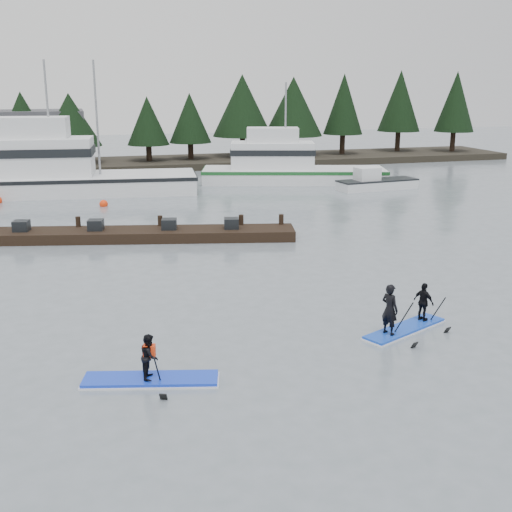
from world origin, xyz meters
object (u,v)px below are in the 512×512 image
object	(u,v)px
fishing_boat_medium	(289,175)
paddleboard_solo	(150,369)
paddleboard_duo	(405,313)
fishing_boat_large	(59,183)
floating_dock	(138,235)

from	to	relation	value
fishing_boat_medium	paddleboard_solo	bearing A→B (deg)	-98.54
paddleboard_duo	fishing_boat_large	bearing A→B (deg)	85.22
floating_dock	paddleboard_duo	bearing A→B (deg)	-52.22
fishing_boat_large	paddleboard_solo	bearing A→B (deg)	-78.61
fishing_boat_medium	paddleboard_duo	size ratio (longest dim) A/B	4.50
fishing_boat_large	paddleboard_solo	world-z (taller)	fishing_boat_large
fishing_boat_large	paddleboard_duo	xyz separation A→B (m)	(10.31, -28.98, -0.16)
fishing_boat_medium	paddleboard_solo	world-z (taller)	fishing_boat_medium
fishing_boat_large	paddleboard_duo	world-z (taller)	fishing_boat_large
fishing_boat_large	paddleboard_solo	distance (m)	30.41
fishing_boat_medium	paddleboard_duo	bearing A→B (deg)	-85.93
fishing_boat_large	fishing_boat_medium	bearing A→B (deg)	8.77
fishing_boat_medium	floating_dock	bearing A→B (deg)	-113.78
fishing_boat_medium	paddleboard_duo	world-z (taller)	fishing_boat_medium
fishing_boat_large	floating_dock	xyz separation A→B (m)	(3.76, -14.83, -0.49)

